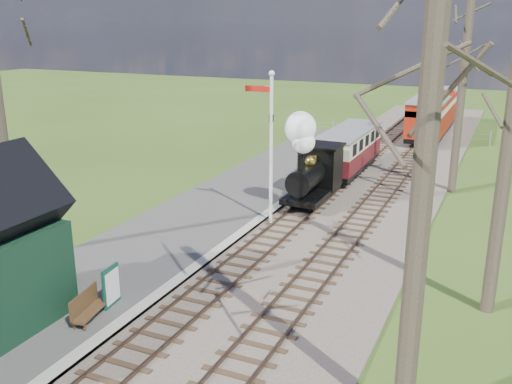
# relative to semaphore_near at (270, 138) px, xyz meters

# --- Properties ---
(distant_hills) EXTENTS (114.40, 48.00, 22.02)m
(distant_hills) POSITION_rel_semaphore_near_xyz_m (2.17, 48.38, -19.83)
(distant_hills) COLOR #385B23
(distant_hills) RESTS_ON ground
(ballast_bed) EXTENTS (8.00, 60.00, 0.10)m
(ballast_bed) POSITION_rel_semaphore_near_xyz_m (2.07, 6.00, -3.57)
(ballast_bed) COLOR brown
(ballast_bed) RESTS_ON ground
(track_near) EXTENTS (1.60, 60.00, 0.15)m
(track_near) POSITION_rel_semaphore_near_xyz_m (0.77, 6.00, -3.52)
(track_near) COLOR brown
(track_near) RESTS_ON ground
(track_far) EXTENTS (1.60, 60.00, 0.15)m
(track_far) POSITION_rel_semaphore_near_xyz_m (3.37, 6.00, -3.52)
(track_far) COLOR brown
(track_far) RESTS_ON ground
(platform) EXTENTS (5.00, 44.00, 0.20)m
(platform) POSITION_rel_semaphore_near_xyz_m (-2.73, -2.00, -3.52)
(platform) COLOR #474442
(platform) RESTS_ON ground
(coping_strip) EXTENTS (0.40, 44.00, 0.21)m
(coping_strip) POSITION_rel_semaphore_near_xyz_m (-0.43, -2.00, -3.52)
(coping_strip) COLOR #B2AD9E
(coping_strip) RESTS_ON ground
(semaphore_near) EXTENTS (1.22, 0.24, 6.22)m
(semaphore_near) POSITION_rel_semaphore_near_xyz_m (0.00, 0.00, 0.00)
(semaphore_near) COLOR silver
(semaphore_near) RESTS_ON ground
(semaphore_far) EXTENTS (1.22, 0.24, 5.72)m
(semaphore_far) POSITION_rel_semaphore_near_xyz_m (5.14, 6.00, -0.27)
(semaphore_far) COLOR silver
(semaphore_far) RESTS_ON ground
(bare_trees) EXTENTS (15.51, 22.39, 12.00)m
(bare_trees) POSITION_rel_semaphore_near_xyz_m (2.10, -5.90, 1.59)
(bare_trees) COLOR #382D23
(bare_trees) RESTS_ON ground
(fence_line) EXTENTS (12.60, 0.08, 1.00)m
(fence_line) POSITION_rel_semaphore_near_xyz_m (1.07, 20.00, -3.07)
(fence_line) COLOR slate
(fence_line) RESTS_ON ground
(locomotive) EXTENTS (1.71, 3.99, 4.27)m
(locomotive) POSITION_rel_semaphore_near_xyz_m (0.76, 2.99, -1.64)
(locomotive) COLOR black
(locomotive) RESTS_ON ground
(coach) EXTENTS (1.99, 6.84, 2.10)m
(coach) POSITION_rel_semaphore_near_xyz_m (0.77, 9.05, -2.17)
(coach) COLOR black
(coach) RESTS_ON ground
(red_carriage_a) EXTENTS (2.33, 5.76, 2.45)m
(red_carriage_a) POSITION_rel_semaphore_near_xyz_m (3.37, 19.34, -1.96)
(red_carriage_a) COLOR black
(red_carriage_a) RESTS_ON ground
(red_carriage_b) EXTENTS (2.33, 5.76, 2.45)m
(red_carriage_b) POSITION_rel_semaphore_near_xyz_m (3.37, 24.84, -1.96)
(red_carriage_b) COLOR black
(red_carriage_b) RESTS_ON ground
(sign_board) EXTENTS (0.19, 0.80, 1.16)m
(sign_board) POSITION_rel_semaphore_near_xyz_m (-1.24, -8.51, -2.84)
(sign_board) COLOR #0D402D
(sign_board) RESTS_ON platform
(bench) EXTENTS (0.65, 1.44, 0.79)m
(bench) POSITION_rel_semaphore_near_xyz_m (-1.36, -9.43, -3.05)
(bench) COLOR #4A311A
(bench) RESTS_ON platform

